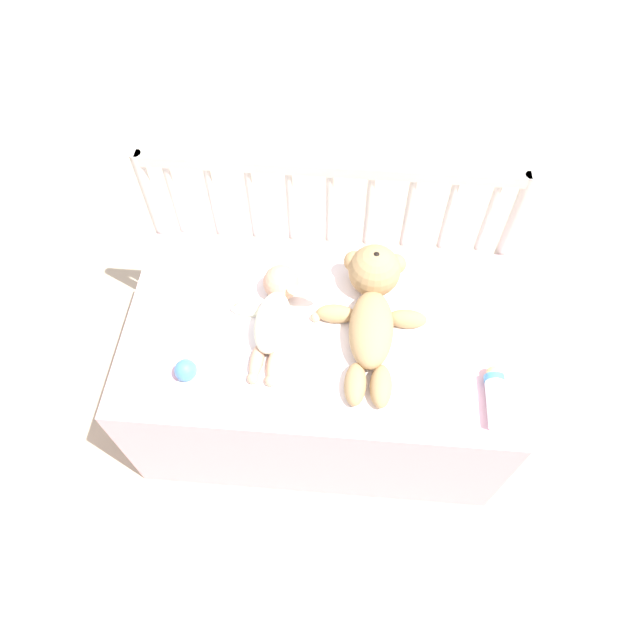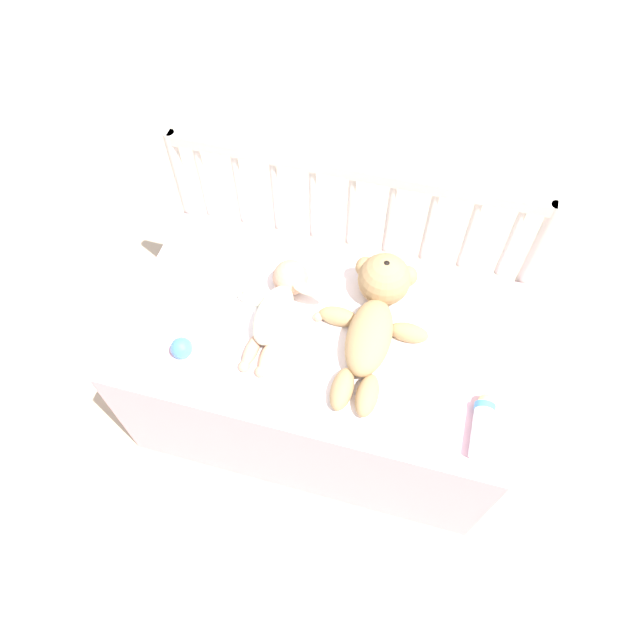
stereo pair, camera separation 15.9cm
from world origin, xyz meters
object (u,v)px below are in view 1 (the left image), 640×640
Objects in this scene: baby at (275,312)px; baby_bottle at (496,396)px; teddy_bear at (373,304)px; toy_ball at (186,370)px.

baby is 2.12× the size of baby_bottle.
teddy_bear is at bearing 8.61° from baby.
teddy_bear is 0.55m from toy_ball.
teddy_bear is 1.31× the size of baby.
teddy_bear reaches higher than baby.
baby_bottle is at bearing -18.51° from baby.
baby is at bearing -171.39° from teddy_bear.
teddy_bear is 0.28m from baby.
baby reaches higher than toy_ball.
toy_ball is at bearing -138.30° from baby.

